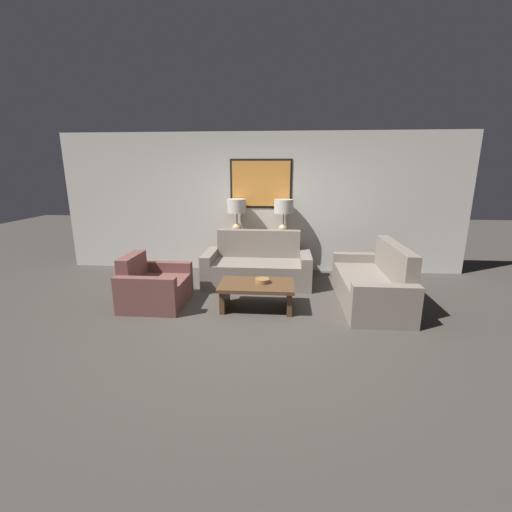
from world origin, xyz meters
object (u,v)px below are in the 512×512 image
Objects in this scene: couch_by_back_wall at (257,267)px; coffee_table at (257,290)px; table_lamp_right at (284,210)px; couch_by_side at (373,284)px; decorative_bowl at (262,281)px; table_lamp_left at (237,210)px; console_table at (260,254)px; armchair_near_back_wall at (154,287)px.

couch_by_back_wall is 1.15m from coffee_table.
coffee_table is (-0.36, -1.78, -0.94)m from table_lamp_right.
decorative_bowl is (-1.64, -0.33, 0.12)m from couch_by_side.
couch_by_back_wall is at bearing -124.74° from table_lamp_right.
console_table is at bearing 0.00° from table_lamp_left.
table_lamp_left is 2.01m from decorative_bowl.
couch_by_side is 3.28m from armchair_near_back_wall.
console_table is 6.62× the size of decorative_bowl.
table_lamp_right reaches higher than console_table.
table_lamp_left reaches higher than console_table.
decorative_bowl is at bearing 24.97° from coffee_table.
decorative_bowl is at bearing -81.81° from couch_by_back_wall.
couch_by_side is 1.95× the size of armchair_near_back_wall.
couch_by_side is at bearing 5.60° from armchair_near_back_wall.
coffee_table is (-1.72, -0.37, -0.01)m from couch_by_side.
table_lamp_left is at bearing 180.00° from console_table.
decorative_bowl reaches higher than coffee_table.
console_table is 1.29× the size of coffee_table.
console_table is 1.75m from decorative_bowl.
decorative_bowl is (0.16, -1.11, 0.12)m from couch_by_back_wall.
table_lamp_right is 0.63× the size of coffee_table.
console_table is 0.74× the size of couch_by_back_wall.
coffee_table is (0.08, -1.14, -0.01)m from couch_by_back_wall.
table_lamp_left is (-0.44, 0.00, 0.85)m from console_table.
table_lamp_right reaches higher than decorative_bowl.
table_lamp_right is (0.44, 0.00, 0.85)m from console_table.
couch_by_back_wall is at bearing 36.82° from armchair_near_back_wall.
decorative_bowl is at bearing -99.16° from table_lamp_right.
coffee_table is at bearing -73.70° from table_lamp_left.
table_lamp_right is 0.36× the size of couch_by_side.
table_lamp_right is 2.05m from coffee_table.
couch_by_back_wall is (0.00, -0.63, -0.08)m from console_table.
coffee_table is at bearing -101.45° from table_lamp_right.
table_lamp_left is at bearing 106.30° from coffee_table.
console_table is 2.27m from armchair_near_back_wall.
console_table is at bearing 90.00° from couch_by_back_wall.
armchair_near_back_wall is (-1.90, -1.73, -0.96)m from table_lamp_right.
couch_by_back_wall is 1.95× the size of armchair_near_back_wall.
table_lamp_left is 2.23m from armchair_near_back_wall.
decorative_bowl is (0.08, 0.04, 0.13)m from coffee_table.
table_lamp_left is 1.21m from couch_by_back_wall.
table_lamp_left reaches higher than couch_by_side.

